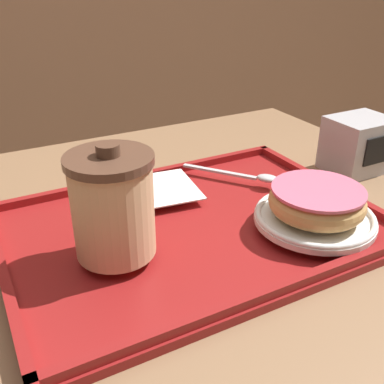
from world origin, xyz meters
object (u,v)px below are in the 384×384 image
(coffee_cup_front, at_px, (113,205))
(spoon, at_px, (251,176))
(napkin_dispenser, at_px, (358,144))
(donut_chocolate_glazed, at_px, (317,201))

(coffee_cup_front, xyz_separation_m, spoon, (0.26, 0.09, -0.06))
(spoon, height_order, napkin_dispenser, napkin_dispenser)
(donut_chocolate_glazed, bearing_deg, coffee_cup_front, 166.81)
(donut_chocolate_glazed, bearing_deg, napkin_dispenser, 31.89)
(donut_chocolate_glazed, distance_m, napkin_dispenser, 0.26)
(donut_chocolate_glazed, height_order, napkin_dispenser, napkin_dispenser)
(coffee_cup_front, distance_m, napkin_dispenser, 0.49)
(coffee_cup_front, xyz_separation_m, napkin_dispenser, (0.48, 0.08, -0.04))
(coffee_cup_front, height_order, donut_chocolate_glazed, coffee_cup_front)
(coffee_cup_front, relative_size, spoon, 0.99)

